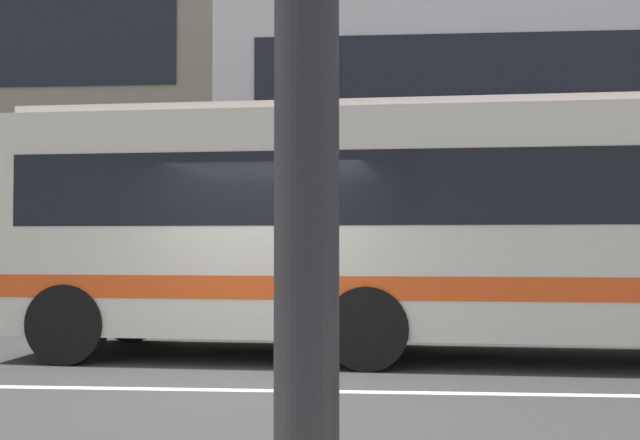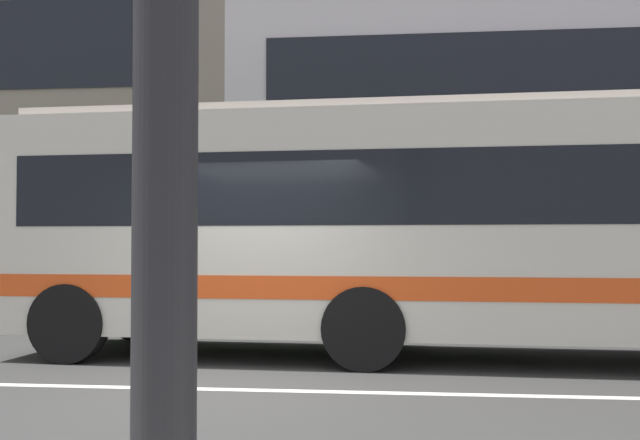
# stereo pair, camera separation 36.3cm
# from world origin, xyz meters

# --- Properties ---
(ground_plane) EXTENTS (160.00, 160.00, 0.00)m
(ground_plane) POSITION_xyz_m (0.00, 0.00, 0.00)
(ground_plane) COLOR #373735
(lane_centre_line) EXTENTS (60.00, 0.16, 0.01)m
(lane_centre_line) POSITION_xyz_m (0.00, 0.00, 0.00)
(lane_centre_line) COLOR silver
(lane_centre_line) RESTS_ON ground_plane
(hedge_row_far) EXTENTS (14.10, 1.10, 1.04)m
(hedge_row_far) POSITION_xyz_m (-2.99, 6.20, 0.52)
(hedge_row_far) COLOR #337230
(hedge_row_far) RESTS_ON ground_plane
(transit_bus) EXTENTS (10.93, 3.01, 3.27)m
(transit_bus) POSITION_xyz_m (2.04, 2.43, 1.80)
(transit_bus) COLOR beige
(transit_bus) RESTS_ON ground_plane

